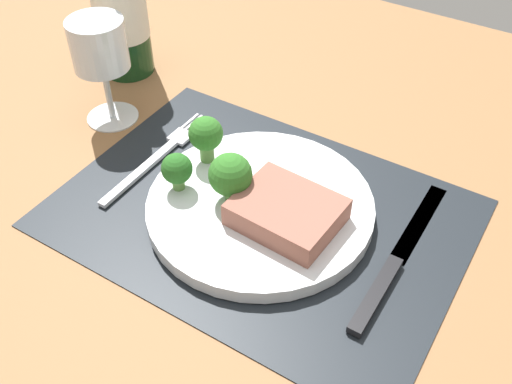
{
  "coord_description": "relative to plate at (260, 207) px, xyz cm",
  "views": [
    {
      "loc": [
        23.58,
        -38.82,
        45.82
      ],
      "look_at": [
        -1.14,
        0.99,
        1.9
      ],
      "focal_mm": 41.77,
      "sensor_mm": 36.0,
      "label": 1
    }
  ],
  "objects": [
    {
      "name": "broccoli_center",
      "position": [
        -2.89,
        -1.2,
        4.06
      ],
      "size": [
        4.62,
        4.62,
        5.64
      ],
      "color": "#5B8942",
      "rests_on": "plate"
    },
    {
      "name": "broccoli_front_edge",
      "position": [
        -8.65,
        -2.81,
        3.4
      ],
      "size": [
        3.37,
        3.37,
        4.4
      ],
      "color": "#5B8942",
      "rests_on": "plate"
    },
    {
      "name": "placemat",
      "position": [
        0.0,
        0.0,
        -0.95
      ],
      "size": [
        42.86,
        31.03,
        0.3
      ],
      "primitive_type": "cube",
      "color": "black",
      "rests_on": "ground_plane"
    },
    {
      "name": "wine_glass",
      "position": [
        -25.5,
        4.95,
        8.56
      ],
      "size": [
        6.8,
        6.8,
        13.63
      ],
      "color": "silver",
      "rests_on": "ground_plane"
    },
    {
      "name": "plate",
      "position": [
        0.0,
        0.0,
        0.0
      ],
      "size": [
        24.31,
        24.31,
        1.6
      ],
      "primitive_type": "cylinder",
      "color": "silver",
      "rests_on": "placemat"
    },
    {
      "name": "fork",
      "position": [
        -15.09,
        1.42,
        -0.55
      ],
      "size": [
        2.4,
        19.2,
        0.5
      ],
      "rotation": [
        0.0,
        0.0,
        -0.04
      ],
      "color": "silver",
      "rests_on": "placemat"
    },
    {
      "name": "ground_plane",
      "position": [
        0.0,
        0.0,
        -2.6
      ],
      "size": [
        140.0,
        110.0,
        3.0
      ],
      "primitive_type": "cube",
      "color": "brown"
    },
    {
      "name": "knife",
      "position": [
        15.15,
        0.53,
        -0.5
      ],
      "size": [
        1.8,
        23.0,
        0.8
      ],
      "rotation": [
        0.0,
        0.0,
        0.03
      ],
      "color": "black",
      "rests_on": "placemat"
    },
    {
      "name": "steak",
      "position": [
        3.81,
        -1.07,
        2.12
      ],
      "size": [
        10.78,
        8.96,
        2.64
      ],
      "primitive_type": "cube",
      "rotation": [
        0.0,
        0.0,
        -0.06
      ],
      "color": "#8C5647",
      "rests_on": "plate"
    },
    {
      "name": "broccoli_near_steak",
      "position": [
        -8.77,
        2.73,
        4.28
      ],
      "size": [
        3.9,
        3.9,
        5.66
      ],
      "color": "#5B8942",
      "rests_on": "plate"
    },
    {
      "name": "wine_bottle",
      "position": [
        -31.35,
        15.07,
        9.37
      ],
      "size": [
        7.25,
        7.25,
        29.64
      ],
      "color": "#143819",
      "rests_on": "ground_plane"
    }
  ]
}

